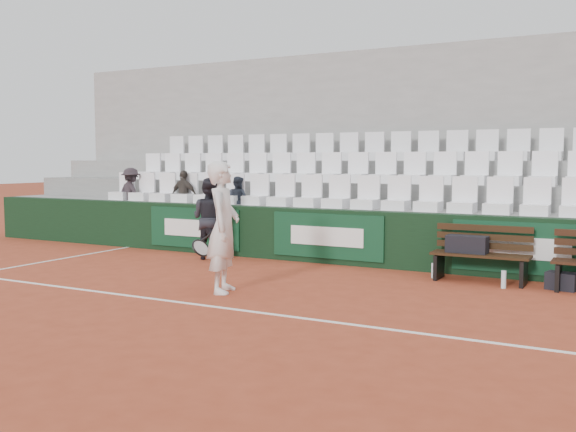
% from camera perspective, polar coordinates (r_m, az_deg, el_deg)
% --- Properties ---
extents(ground, '(80.00, 80.00, 0.00)m').
position_cam_1_polar(ground, '(8.46, -6.23, -8.09)').
color(ground, '#A03E24').
rests_on(ground, ground).
extents(court_baseline, '(18.00, 0.06, 0.01)m').
position_cam_1_polar(court_baseline, '(8.46, -6.23, -8.06)').
color(court_baseline, white).
rests_on(court_baseline, ground).
extents(back_barrier, '(18.00, 0.34, 1.00)m').
position_cam_1_polar(back_barrier, '(11.81, 4.99, -1.88)').
color(back_barrier, black).
rests_on(back_barrier, ground).
extents(grandstand_tier_front, '(18.00, 0.95, 1.00)m').
position_cam_1_polar(grandstand_tier_front, '(12.42, 5.85, -1.56)').
color(grandstand_tier_front, gray).
rests_on(grandstand_tier_front, ground).
extents(grandstand_tier_mid, '(18.00, 0.95, 1.45)m').
position_cam_1_polar(grandstand_tier_mid, '(13.28, 7.41, -0.17)').
color(grandstand_tier_mid, gray).
rests_on(grandstand_tier_mid, ground).
extents(grandstand_tier_back, '(18.00, 0.95, 1.90)m').
position_cam_1_polar(grandstand_tier_back, '(14.15, 8.78, 1.04)').
color(grandstand_tier_back, gray).
rests_on(grandstand_tier_back, ground).
extents(grandstand_rear_wall, '(18.00, 0.30, 4.40)m').
position_cam_1_polar(grandstand_rear_wall, '(14.71, 9.65, 6.05)').
color(grandstand_rear_wall, '#969693').
rests_on(grandstand_rear_wall, ground).
extents(seat_row_front, '(11.90, 0.44, 0.63)m').
position_cam_1_polar(seat_row_front, '(12.19, 5.57, 2.17)').
color(seat_row_front, white).
rests_on(seat_row_front, grandstand_tier_front).
extents(seat_row_mid, '(11.90, 0.44, 0.63)m').
position_cam_1_polar(seat_row_mid, '(13.06, 7.19, 4.31)').
color(seat_row_mid, white).
rests_on(seat_row_mid, grandstand_tier_mid).
extents(seat_row_back, '(11.90, 0.44, 0.63)m').
position_cam_1_polar(seat_row_back, '(13.96, 8.61, 6.19)').
color(seat_row_back, silver).
rests_on(seat_row_back, grandstand_tier_back).
extents(bench_left, '(1.50, 0.56, 0.45)m').
position_cam_1_polar(bench_left, '(10.53, 16.71, -4.44)').
color(bench_left, black).
rests_on(bench_left, ground).
extents(sports_bag_left, '(0.64, 0.30, 0.27)m').
position_cam_1_polar(sports_bag_left, '(10.52, 15.62, -2.43)').
color(sports_bag_left, black).
rests_on(sports_bag_left, bench_left).
extents(sports_bag_ground, '(0.47, 0.34, 0.26)m').
position_cam_1_polar(sports_bag_ground, '(10.33, 23.16, -5.34)').
color(sports_bag_ground, black).
rests_on(sports_bag_ground, ground).
extents(water_bottle_near, '(0.07, 0.07, 0.24)m').
position_cam_1_polar(water_bottle_near, '(10.72, 12.79, -4.74)').
color(water_bottle_near, silver).
rests_on(water_bottle_near, ground).
extents(water_bottle_far, '(0.07, 0.07, 0.27)m').
position_cam_1_polar(water_bottle_far, '(10.14, 18.62, -5.37)').
color(water_bottle_far, silver).
rests_on(water_bottle_far, ground).
extents(tennis_player, '(0.83, 0.80, 1.89)m').
position_cam_1_polar(tennis_player, '(9.28, -5.77, -1.01)').
color(tennis_player, silver).
rests_on(tennis_player, ground).
extents(ball_kid, '(0.78, 0.61, 1.57)m').
position_cam_1_polar(ball_kid, '(12.44, -6.97, -0.23)').
color(ball_kid, black).
rests_on(ball_kid, ground).
extents(spectator_a, '(0.85, 0.62, 1.18)m').
position_cam_1_polar(spectator_a, '(15.17, -13.81, 3.65)').
color(spectator_a, '#271F24').
rests_on(spectator_a, grandstand_tier_front).
extents(spectator_b, '(0.68, 0.30, 1.14)m').
position_cam_1_polar(spectator_b, '(14.21, -9.24, 3.56)').
color(spectator_b, '#37312C').
rests_on(spectator_b, grandstand_tier_front).
extents(spectator_c, '(0.53, 0.43, 1.02)m').
position_cam_1_polar(spectator_c, '(13.42, -4.51, 3.27)').
color(spectator_c, '#1F252F').
rests_on(spectator_c, grandstand_tier_front).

